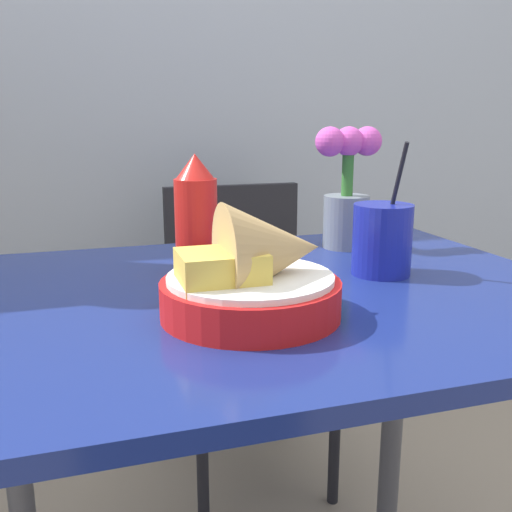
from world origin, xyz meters
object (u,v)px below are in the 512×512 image
at_px(chair_far_window, 241,304).
at_px(ketchup_bottle, 196,217).
at_px(drink_cup, 382,242).
at_px(food_basket, 257,276).
at_px(flower_vase, 347,190).

xyz_separation_m(chair_far_window, ketchup_bottle, (-0.25, -0.62, 0.37)).
bearing_deg(drink_cup, chair_far_window, 92.98).
distance_m(food_basket, ketchup_bottle, 0.23).
height_order(ketchup_bottle, flower_vase, flower_vase).
distance_m(drink_cup, flower_vase, 0.21).
distance_m(ketchup_bottle, drink_cup, 0.30).
height_order(chair_far_window, ketchup_bottle, ketchup_bottle).
xyz_separation_m(food_basket, ketchup_bottle, (-0.03, 0.22, 0.04)).
bearing_deg(flower_vase, drink_cup, -99.44).
xyz_separation_m(drink_cup, flower_vase, (0.03, 0.20, 0.06)).
distance_m(chair_far_window, ketchup_bottle, 0.77).
height_order(ketchup_bottle, drink_cup, drink_cup).
distance_m(food_basket, flower_vase, 0.44).
distance_m(chair_far_window, drink_cup, 0.78).
distance_m(food_basket, drink_cup, 0.29).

